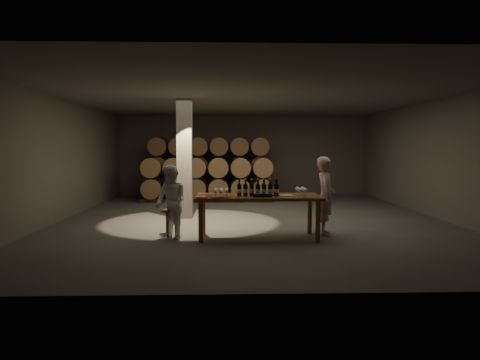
{
  "coord_description": "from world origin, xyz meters",
  "views": [
    {
      "loc": [
        -0.64,
        -11.41,
        1.89
      ],
      "look_at": [
        -0.33,
        -0.78,
        1.1
      ],
      "focal_mm": 32.0,
      "sensor_mm": 36.0,
      "label": 1
    }
  ],
  "objects_px": {
    "stool": "(170,215)",
    "plate": "(287,195)",
    "bottle_cluster": "(258,190)",
    "tasting_table": "(258,200)",
    "person_man": "(325,196)",
    "person_woman": "(171,202)",
    "notebook_near": "(217,197)"
  },
  "relations": [
    {
      "from": "notebook_near",
      "to": "stool",
      "type": "bearing_deg",
      "value": 131.06
    },
    {
      "from": "person_man",
      "to": "tasting_table",
      "type": "bearing_deg",
      "value": 107.94
    },
    {
      "from": "stool",
      "to": "person_woman",
      "type": "xyz_separation_m",
      "value": [
        0.05,
        -0.21,
        0.3
      ]
    },
    {
      "from": "notebook_near",
      "to": "tasting_table",
      "type": "bearing_deg",
      "value": 7.62
    },
    {
      "from": "tasting_table",
      "to": "stool",
      "type": "bearing_deg",
      "value": 174.88
    },
    {
      "from": "tasting_table",
      "to": "stool",
      "type": "height_order",
      "value": "tasting_table"
    },
    {
      "from": "stool",
      "to": "person_man",
      "type": "height_order",
      "value": "person_man"
    },
    {
      "from": "tasting_table",
      "to": "notebook_near",
      "type": "bearing_deg",
      "value": -153.6
    },
    {
      "from": "plate",
      "to": "notebook_near",
      "type": "relative_size",
      "value": 1.12
    },
    {
      "from": "tasting_table",
      "to": "person_man",
      "type": "bearing_deg",
      "value": 10.38
    },
    {
      "from": "notebook_near",
      "to": "person_man",
      "type": "xyz_separation_m",
      "value": [
        2.34,
        0.7,
        -0.06
      ]
    },
    {
      "from": "bottle_cluster",
      "to": "person_woman",
      "type": "xyz_separation_m",
      "value": [
        -1.82,
        -0.02,
        -0.25
      ]
    },
    {
      "from": "bottle_cluster",
      "to": "stool",
      "type": "height_order",
      "value": "bottle_cluster"
    },
    {
      "from": "bottle_cluster",
      "to": "person_man",
      "type": "distance_m",
      "value": 1.53
    },
    {
      "from": "bottle_cluster",
      "to": "plate",
      "type": "height_order",
      "value": "bottle_cluster"
    },
    {
      "from": "notebook_near",
      "to": "person_man",
      "type": "distance_m",
      "value": 2.44
    },
    {
      "from": "person_man",
      "to": "person_woman",
      "type": "height_order",
      "value": "person_man"
    },
    {
      "from": "person_man",
      "to": "bottle_cluster",
      "type": "bearing_deg",
      "value": 108.76
    },
    {
      "from": "bottle_cluster",
      "to": "stool",
      "type": "distance_m",
      "value": 1.96
    },
    {
      "from": "stool",
      "to": "bottle_cluster",
      "type": "bearing_deg",
      "value": -5.86
    },
    {
      "from": "stool",
      "to": "plate",
      "type": "bearing_deg",
      "value": -5.61
    },
    {
      "from": "bottle_cluster",
      "to": "tasting_table",
      "type": "bearing_deg",
      "value": 69.8
    },
    {
      "from": "stool",
      "to": "person_man",
      "type": "xyz_separation_m",
      "value": [
        3.36,
        0.1,
        0.38
      ]
    },
    {
      "from": "notebook_near",
      "to": "bottle_cluster",
      "type": "bearing_deg",
      "value": 6.55
    },
    {
      "from": "notebook_near",
      "to": "person_woman",
      "type": "relative_size",
      "value": 0.16
    },
    {
      "from": "stool",
      "to": "person_woman",
      "type": "bearing_deg",
      "value": -76.55
    },
    {
      "from": "bottle_cluster",
      "to": "stool",
      "type": "relative_size",
      "value": 1.51
    },
    {
      "from": "notebook_near",
      "to": "person_man",
      "type": "relative_size",
      "value": 0.14
    },
    {
      "from": "tasting_table",
      "to": "person_woman",
      "type": "xyz_separation_m",
      "value": [
        -1.83,
        -0.04,
        -0.02
      ]
    },
    {
      "from": "tasting_table",
      "to": "plate",
      "type": "xyz_separation_m",
      "value": [
        0.59,
        -0.07,
        0.11
      ]
    },
    {
      "from": "bottle_cluster",
      "to": "stool",
      "type": "bearing_deg",
      "value": 174.14
    },
    {
      "from": "notebook_near",
      "to": "stool",
      "type": "xyz_separation_m",
      "value": [
        -1.02,
        0.59,
        -0.44
      ]
    }
  ]
}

